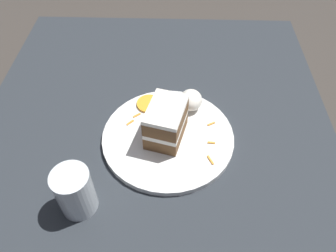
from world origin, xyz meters
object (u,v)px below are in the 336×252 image
plate (168,137)px  cream_dollop (191,100)px  cake_slice (166,122)px  drinking_glass (76,193)px  orange_garnish (149,104)px

plate → cream_dollop: 0.11m
cake_slice → cream_dollop: bearing=73.6°
plate → cream_dollop: cream_dollop is taller
plate → cake_slice: bearing=-75.9°
cake_slice → cream_dollop: (-0.09, 0.06, -0.02)m
plate → drinking_glass: bearing=-44.0°
cake_slice → cream_dollop: 0.11m
drinking_glass → orange_garnish: bearing=156.6°
cake_slice → drinking_glass: (0.17, -0.16, -0.01)m
drinking_glass → cream_dollop: bearing=140.5°
plate → cream_dollop: (-0.09, 0.05, 0.03)m
cream_dollop → drinking_glass: bearing=-39.5°
plate → orange_garnish: size_ratio=4.93×
cream_dollop → plate: bearing=-29.3°
cake_slice → orange_garnish: size_ratio=1.97×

